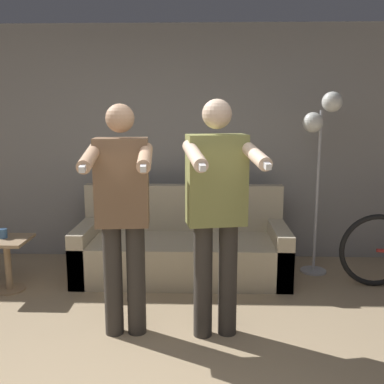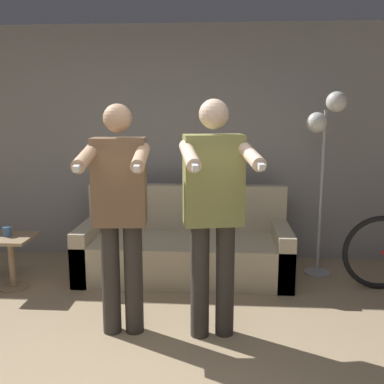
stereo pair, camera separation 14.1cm
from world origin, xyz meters
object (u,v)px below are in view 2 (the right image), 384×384
(cat, at_px, (215,178))
(floor_lamp, at_px, (325,131))
(cup, at_px, (7,232))
(person_right, at_px, (214,205))
(couch, at_px, (185,249))
(side_table, at_px, (11,252))
(person_left, at_px, (120,207))

(cat, relative_size, floor_lamp, 0.25)
(floor_lamp, height_order, cup, floor_lamp)
(floor_lamp, bearing_deg, cup, -169.63)
(cat, distance_m, floor_lamp, 1.21)
(cup, bearing_deg, person_right, -22.73)
(couch, xyz_separation_m, side_table, (-1.62, -0.45, 0.08))
(couch, height_order, cat, cat)
(side_table, height_order, cup, cup)
(floor_lamp, xyz_separation_m, side_table, (-3.00, -0.58, -1.11))
(couch, distance_m, side_table, 1.68)
(cat, bearing_deg, person_left, -113.08)
(couch, bearing_deg, person_right, -75.83)
(person_right, bearing_deg, person_left, 169.26)
(cat, distance_m, cup, 2.12)
(cat, xyz_separation_m, cup, (-1.95, -0.73, -0.42))
(person_left, xyz_separation_m, floor_lamp, (1.75, 1.38, 0.49))
(couch, bearing_deg, floor_lamp, 5.38)
(couch, relative_size, cup, 23.83)
(floor_lamp, height_order, side_table, floor_lamp)
(cup, bearing_deg, couch, 14.44)
(floor_lamp, bearing_deg, person_right, -127.73)
(side_table, distance_m, cup, 0.20)
(couch, height_order, floor_lamp, floor_lamp)
(couch, distance_m, cat, 0.81)
(person_left, xyz_separation_m, person_right, (0.68, 0.00, 0.03))
(couch, relative_size, floor_lamp, 1.13)
(person_right, relative_size, cup, 19.91)
(floor_lamp, relative_size, side_table, 3.69)
(person_left, xyz_separation_m, cup, (-1.29, 0.83, -0.44))
(side_table, relative_size, cup, 5.70)
(floor_lamp, bearing_deg, side_table, -169.04)
(floor_lamp, bearing_deg, cat, 170.90)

